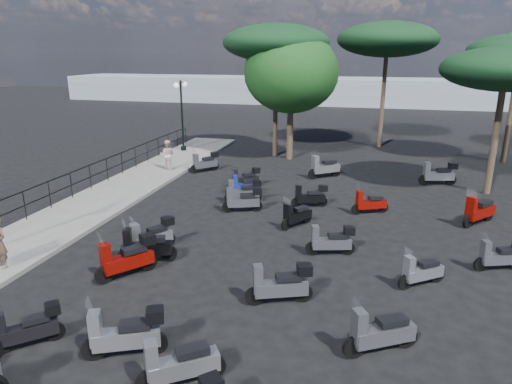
% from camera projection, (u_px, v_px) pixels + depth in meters
% --- Properties ---
extents(ground, '(120.00, 120.00, 0.00)m').
position_uv_depth(ground, '(221.00, 254.00, 14.34)').
color(ground, black).
rests_on(ground, ground).
extents(sidewalk, '(3.00, 30.00, 0.15)m').
position_uv_depth(sidewalk, '(93.00, 205.00, 18.65)').
color(sidewalk, '#64615F').
rests_on(sidewalk, ground).
extents(railing, '(0.04, 26.04, 1.10)m').
position_uv_depth(railing, '(60.00, 185.00, 18.53)').
color(railing, black).
rests_on(railing, sidewalk).
extents(lamp_post_2, '(0.44, 1.26, 4.29)m').
position_uv_depth(lamp_post_2, '(182.00, 111.00, 27.94)').
color(lamp_post_2, black).
rests_on(lamp_post_2, sidewalk).
extents(pedestrian_far, '(0.86, 0.73, 1.55)m').
position_uv_depth(pedestrian_far, '(167.00, 155.00, 23.82)').
color(pedestrian_far, beige).
rests_on(pedestrian_far, sidewalk).
extents(scooter_2, '(1.26, 1.56, 1.46)m').
position_uv_depth(scooter_2, '(127.00, 258.00, 12.75)').
color(scooter_2, black).
rests_on(scooter_2, ground).
extents(scooter_3, '(1.67, 0.87, 1.40)m').
position_uv_depth(scooter_3, '(146.00, 247.00, 13.63)').
color(scooter_3, black).
rests_on(scooter_3, ground).
extents(scooter_4, '(1.33, 1.02, 1.22)m').
position_uv_depth(scooter_4, '(245.00, 179.00, 21.11)').
color(scooter_4, black).
rests_on(scooter_4, ground).
extents(scooter_5, '(1.23, 1.31, 1.30)m').
position_uv_depth(scooter_5, '(205.00, 163.00, 24.01)').
color(scooter_5, black).
rests_on(scooter_5, ground).
extents(scooter_6, '(1.20, 1.13, 1.19)m').
position_uv_depth(scooter_6, '(27.00, 328.00, 9.70)').
color(scooter_6, black).
rests_on(scooter_6, ground).
extents(scooter_7, '(1.65, 0.94, 1.40)m').
position_uv_depth(scooter_7, '(125.00, 334.00, 9.37)').
color(scooter_7, black).
rests_on(scooter_7, ground).
extents(scooter_8, '(1.12, 1.43, 1.32)m').
position_uv_depth(scooter_8, '(152.00, 236.00, 14.43)').
color(scooter_8, black).
rests_on(scooter_8, ground).
extents(scooter_9, '(1.54, 0.80, 1.28)m').
position_uv_depth(scooter_9, '(243.00, 200.00, 17.95)').
color(scooter_9, black).
rests_on(scooter_9, ground).
extents(scooter_10, '(1.51, 0.85, 1.28)m').
position_uv_depth(scooter_10, '(244.00, 192.00, 19.05)').
color(scooter_10, black).
rests_on(scooter_10, ground).
extents(scooter_11, '(1.30, 0.89, 1.18)m').
position_uv_depth(scooter_11, '(244.00, 186.00, 20.13)').
color(scooter_11, black).
rests_on(scooter_11, ground).
extents(scooter_12, '(1.48, 1.10, 1.38)m').
position_uv_depth(scooter_12, '(179.00, 365.00, 8.54)').
color(scooter_12, black).
rests_on(scooter_12, ground).
extents(scooter_14, '(1.64, 0.87, 1.37)m').
position_uv_depth(scooter_14, '(280.00, 285.00, 11.38)').
color(scooter_14, black).
rests_on(scooter_14, ground).
extents(scooter_15, '(1.52, 0.67, 1.24)m').
position_uv_depth(scooter_15, '(331.00, 241.00, 14.13)').
color(scooter_15, black).
rests_on(scooter_15, ground).
extents(scooter_16, '(0.95, 1.33, 1.22)m').
position_uv_depth(scooter_16, '(296.00, 216.00, 16.45)').
color(scooter_16, black).
rests_on(scooter_16, ground).
extents(scooter_17, '(1.54, 1.27, 1.50)m').
position_uv_depth(scooter_17, '(324.00, 168.00, 22.84)').
color(scooter_17, black).
rests_on(scooter_17, ground).
extents(scooter_20, '(1.55, 1.02, 1.39)m').
position_uv_depth(scooter_20, '(380.00, 333.00, 9.49)').
color(scooter_20, black).
rests_on(scooter_20, ground).
extents(scooter_21, '(1.26, 0.98, 1.20)m').
position_uv_depth(scooter_21, '(421.00, 272.00, 12.26)').
color(scooter_21, black).
rests_on(scooter_21, ground).
extents(scooter_22, '(1.41, 0.82, 1.21)m').
position_uv_depth(scooter_22, '(369.00, 203.00, 17.78)').
color(scooter_22, black).
rests_on(scooter_22, ground).
extents(scooter_23, '(1.43, 0.77, 1.20)m').
position_uv_depth(scooter_23, '(310.00, 197.00, 18.51)').
color(scooter_23, black).
rests_on(scooter_23, ground).
extents(scooter_26, '(1.44, 0.72, 1.19)m').
position_uv_depth(scooter_26, '(500.00, 256.00, 13.14)').
color(scooter_26, black).
rests_on(scooter_26, ground).
extents(scooter_27, '(1.31, 1.45, 1.47)m').
position_uv_depth(scooter_27, '(479.00, 211.00, 16.63)').
color(scooter_27, black).
rests_on(scooter_27, ground).
extents(scooter_28, '(1.75, 0.76, 1.42)m').
position_uv_depth(scooter_28, '(438.00, 174.00, 21.56)').
color(scooter_28, black).
rests_on(scooter_28, ground).
extents(broadleaf_tree, '(5.32, 5.32, 7.22)m').
position_uv_depth(broadleaf_tree, '(291.00, 73.00, 25.56)').
color(broadleaf_tree, '#38281E').
rests_on(broadleaf_tree, ground).
extents(pine_0, '(6.28, 6.28, 7.92)m').
position_uv_depth(pine_0, '(388.00, 40.00, 28.44)').
color(pine_0, '#38281E').
rests_on(pine_0, ground).
extents(pine_2, '(6.13, 6.13, 7.65)m').
position_uv_depth(pine_2, '(276.00, 43.00, 25.96)').
color(pine_2, '#38281E').
rests_on(pine_2, ground).
extents(pine_3, '(5.29, 5.29, 6.33)m').
position_uv_depth(pine_3, '(506.00, 69.00, 18.87)').
color(pine_3, '#38281E').
rests_on(pine_3, ground).
extents(distant_hills, '(70.00, 8.00, 3.00)m').
position_uv_depth(distant_hills, '(339.00, 91.00, 55.54)').
color(distant_hills, gray).
rests_on(distant_hills, ground).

